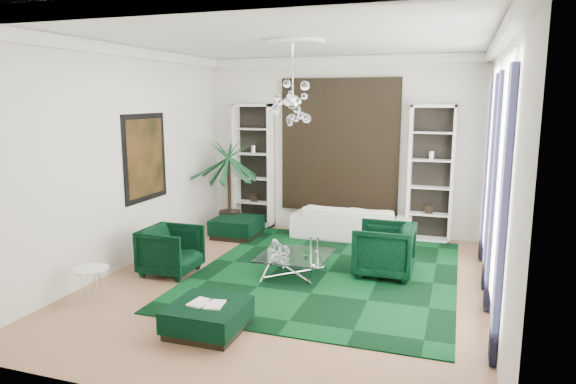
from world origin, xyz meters
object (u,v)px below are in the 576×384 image
(armchair_left, at_px, (171,250))
(side_table, at_px, (92,285))
(ottoman_side, at_px, (237,227))
(palm, at_px, (229,171))
(ottoman_front, at_px, (208,318))
(coffee_table, at_px, (295,266))
(sofa, at_px, (351,222))
(armchair_right, at_px, (384,250))

(armchair_left, height_order, side_table, armchair_left)
(ottoman_side, bearing_deg, palm, 129.29)
(ottoman_front, height_order, palm, palm)
(coffee_table, xyz_separation_m, side_table, (-2.49, -1.91, 0.05))
(side_table, bearing_deg, sofa, 57.65)
(armchair_right, height_order, ottoman_front, armchair_right)
(palm, bearing_deg, coffee_table, -46.54)
(armchair_right, height_order, ottoman_side, armchair_right)
(sofa, relative_size, palm, 0.91)
(armchair_right, relative_size, ottoman_front, 1.06)
(armchair_left, bearing_deg, palm, 5.43)
(armchair_right, height_order, palm, palm)
(armchair_right, distance_m, ottoman_side, 3.62)
(side_table, height_order, palm, palm)
(ottoman_front, xyz_separation_m, side_table, (-2.06, 0.37, 0.06))
(ottoman_side, xyz_separation_m, side_table, (-0.56, -3.89, 0.03))
(sofa, height_order, ottoman_front, sofa)
(sofa, relative_size, ottoman_front, 2.66)
(sofa, bearing_deg, ottoman_front, 80.55)
(armchair_right, height_order, coffee_table, armchair_right)
(palm, bearing_deg, ottoman_front, -68.27)
(side_table, bearing_deg, ottoman_front, -10.27)
(ottoman_front, distance_m, palm, 5.22)
(ottoman_side, bearing_deg, side_table, -98.12)
(armchair_right, xyz_separation_m, ottoman_front, (-1.81, -2.84, -0.26))
(armchair_left, bearing_deg, side_table, 161.98)
(ottoman_front, bearing_deg, side_table, 169.73)
(armchair_right, bearing_deg, coffee_table, -68.34)
(armchair_left, distance_m, armchair_right, 3.57)
(armchair_left, relative_size, palm, 0.33)
(palm, bearing_deg, armchair_right, -27.08)
(ottoman_front, bearing_deg, palm, 111.73)
(armchair_right, relative_size, ottoman_side, 1.03)
(armchair_left, bearing_deg, armchair_right, -72.94)
(palm, bearing_deg, ottoman_side, -50.71)
(palm, bearing_deg, side_table, -92.39)
(palm, bearing_deg, armchair_left, -84.57)
(ottoman_side, height_order, side_table, side_table)
(armchair_right, xyz_separation_m, coffee_table, (-1.38, -0.55, -0.25))
(armchair_right, distance_m, coffee_table, 1.51)
(side_table, bearing_deg, armchair_left, 71.98)
(armchair_left, height_order, palm, palm)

